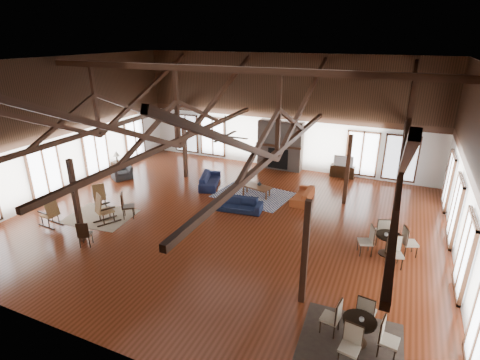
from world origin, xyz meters
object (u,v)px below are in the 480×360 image
at_px(sofa_navy_left, 210,180).
at_px(sofa_navy_front, 239,204).
at_px(sofa_orange, 303,195).
at_px(tv_console, 342,171).
at_px(armchair, 121,172).
at_px(coffee_table, 257,187).
at_px(cafe_table_far, 388,241).
at_px(cafe_table_near, 359,327).

bearing_deg(sofa_navy_left, sofa_navy_front, -148.01).
relative_size(sofa_navy_left, sofa_orange, 1.11).
relative_size(sofa_orange, tv_console, 1.51).
height_order(sofa_orange, armchair, armchair).
relative_size(sofa_orange, coffee_table, 1.27).
distance_m(coffee_table, cafe_table_far, 6.34).
distance_m(sofa_orange, tv_console, 3.87).
xyz_separation_m(sofa_navy_front, coffee_table, (0.11, 1.66, 0.17)).
height_order(coffee_table, armchair, armchair).
xyz_separation_m(sofa_orange, armchair, (-9.14, -1.06, 0.05)).
xyz_separation_m(sofa_navy_front, tv_console, (3.23, 5.76, 0.03)).
bearing_deg(sofa_orange, tv_console, 163.44).
xyz_separation_m(sofa_navy_left, sofa_orange, (4.56, 0.11, -0.03)).
distance_m(sofa_navy_left, tv_console, 6.83).
height_order(sofa_navy_left, cafe_table_far, cafe_table_far).
relative_size(coffee_table, armchair, 1.47).
height_order(armchair, cafe_table_near, cafe_table_near).
xyz_separation_m(coffee_table, cafe_table_near, (5.37, -7.11, 0.03)).
xyz_separation_m(sofa_navy_left, cafe_table_far, (8.26, -2.99, 0.21)).
distance_m(sofa_navy_front, tv_console, 6.61).
bearing_deg(armchair, tv_console, -34.36).
distance_m(sofa_navy_front, coffee_table, 1.68).
xyz_separation_m(armchair, cafe_table_far, (12.83, -2.04, 0.19)).
distance_m(sofa_navy_front, cafe_table_near, 7.72).
bearing_deg(armchair, sofa_navy_front, -67.42).
height_order(sofa_orange, coffee_table, sofa_orange).
height_order(cafe_table_near, cafe_table_far, cafe_table_far).
height_order(cafe_table_near, tv_console, cafe_table_near).
xyz_separation_m(sofa_orange, coffee_table, (-2.04, -0.38, 0.18)).
bearing_deg(sofa_navy_left, tv_console, -75.21).
xyz_separation_m(armchair, cafe_table_near, (12.47, -6.43, 0.16)).
bearing_deg(sofa_orange, sofa_navy_front, -46.57).
xyz_separation_m(sofa_navy_left, armchair, (-4.58, -0.95, 0.02)).
relative_size(coffee_table, cafe_table_far, 0.73).
relative_size(sofa_orange, armchair, 1.87).
relative_size(coffee_table, tv_console, 1.19).
bearing_deg(cafe_table_near, armchair, 152.72).
xyz_separation_m(cafe_table_near, tv_console, (-2.24, 11.21, -0.17)).
distance_m(cafe_table_near, tv_console, 11.43).
bearing_deg(coffee_table, sofa_navy_front, -78.84).
relative_size(sofa_orange, cafe_table_near, 0.98).
xyz_separation_m(sofa_navy_left, tv_console, (5.65, 3.82, 0.01)).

